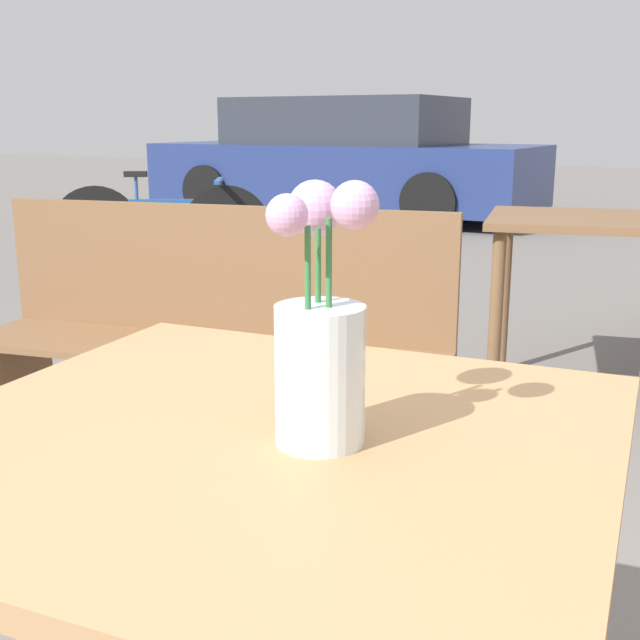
{
  "coord_description": "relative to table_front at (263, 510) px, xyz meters",
  "views": [
    {
      "loc": [
        0.43,
        -0.82,
        1.1
      ],
      "look_at": [
        0.08,
        -0.01,
        0.88
      ],
      "focal_mm": 45.0,
      "sensor_mm": 36.0,
      "label": 1
    }
  ],
  "objects": [
    {
      "name": "bicycle",
      "position": [
        -2.91,
        4.07,
        -0.28
      ],
      "size": [
        1.44,
        0.76,
        0.75
      ],
      "color": "black",
      "rests_on": "ground_plane"
    },
    {
      "name": "parked_car",
      "position": [
        -3.06,
        8.09,
        0.02
      ],
      "size": [
        4.6,
        2.18,
        1.36
      ],
      "color": "navy",
      "rests_on": "ground_plane"
    },
    {
      "name": "flower_vase",
      "position": [
        0.08,
        -0.0,
        0.21
      ],
      "size": [
        0.13,
        0.15,
        0.31
      ],
      "color": "silver",
      "rests_on": "table_front"
    },
    {
      "name": "table_front",
      "position": [
        0.0,
        0.0,
        0.0
      ],
      "size": [
        0.84,
        0.81,
        0.73
      ],
      "color": "tan",
      "rests_on": "ground_plane"
    },
    {
      "name": "bench_near",
      "position": [
        -0.8,
        1.21,
        -0.17
      ],
      "size": [
        1.49,
        0.52,
        0.85
      ],
      "color": "brown",
      "rests_on": "ground_plane"
    },
    {
      "name": "table_back",
      "position": [
        0.15,
        2.45,
        -0.02
      ],
      "size": [
        0.81,
        0.74,
        0.74
      ],
      "color": "brown",
      "rests_on": "ground_plane"
    }
  ]
}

